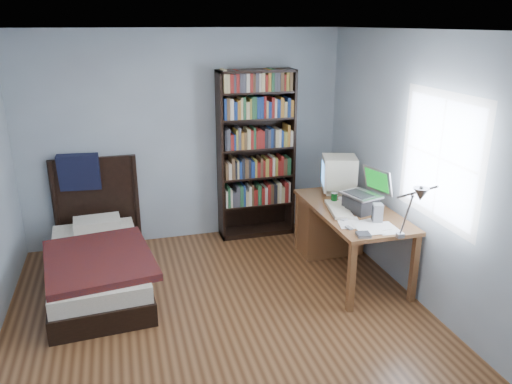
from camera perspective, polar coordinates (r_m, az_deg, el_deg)
The scene contains 14 objects.
room at distance 4.01m, azimuth -3.56°, elevation -0.15°, with size 4.20×4.24×2.50m.
desk at distance 5.71m, azimuth 8.94°, elevation -3.45°, with size 0.75×1.50×0.73m.
crt_monitor at distance 5.61m, azimuth 9.34°, elevation 2.22°, with size 0.47×0.44×0.43m.
laptop at distance 5.16m, azimuth 12.05°, elevation -0.87°, with size 0.45×0.43×0.45m.
desk_lamp at distance 4.12m, azimuth 18.00°, elevation -0.76°, with size 0.24×0.53×0.63m.
keyboard at distance 5.14m, azimuth 9.46°, elevation -2.00°, with size 0.20×0.50×0.03m, color beige.
speaker at distance 4.92m, azimuth 13.71°, elevation -2.35°, with size 0.09×0.09×0.18m, color gray.
soda_can at distance 5.33m, azimuth 8.93°, elevation -0.74°, with size 0.07×0.07×0.12m, color #083C17.
mouse at distance 5.45m, azimuth 9.76°, elevation -0.80°, with size 0.07×0.12×0.04m, color silver.
phone_silver at distance 4.93m, azimuth 9.75°, elevation -3.01°, with size 0.06×0.11×0.02m, color silver.
phone_grey at distance 4.73m, azimuth 10.56°, elevation -4.05°, with size 0.04×0.08×0.02m, color gray.
external_drive at distance 4.60m, azimuth 12.18°, elevation -4.82°, with size 0.12×0.12×0.02m, color gray.
bookshelf at distance 6.06m, azimuth 0.02°, elevation 4.23°, with size 0.92×0.30×2.04m.
bed at distance 5.38m, azimuth -17.65°, elevation -7.34°, with size 1.11×2.01×1.16m.
Camera 1 is at (-0.75, -3.71, 2.56)m, focal length 35.00 mm.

